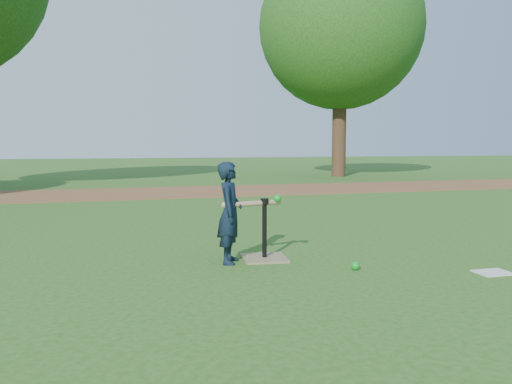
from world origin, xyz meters
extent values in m
plane|color=#285116|center=(0.00, 0.00, 0.00)|extent=(80.00, 80.00, 0.00)
cube|color=brown|center=(0.00, 7.50, 0.01)|extent=(24.00, 3.00, 0.01)
imported|color=black|center=(-0.41, 0.08, 0.49)|extent=(0.35, 0.42, 0.98)
sphere|color=#0D9921|center=(0.63, -0.53, 0.04)|extent=(0.08, 0.08, 0.08)
cube|color=silver|center=(1.76, -0.97, 0.01)|extent=(0.31, 0.24, 0.01)
cube|color=#847453|center=(-0.04, 0.13, 0.01)|extent=(0.48, 0.48, 0.02)
cylinder|color=black|center=(-0.04, 0.13, 0.30)|extent=(0.05, 0.05, 0.55)
cylinder|color=black|center=(-0.04, 0.13, 0.58)|extent=(0.08, 0.08, 0.06)
cylinder|color=tan|center=(-0.16, 0.11, 0.57)|extent=(0.60, 0.18, 0.05)
sphere|color=tan|center=(-0.46, 0.07, 0.57)|extent=(0.06, 0.06, 0.06)
sphere|color=#0D9921|center=(0.07, 0.05, 0.62)|extent=(0.08, 0.08, 0.08)
cylinder|color=#382316|center=(6.50, 12.00, 1.71)|extent=(0.50, 0.50, 3.42)
sphere|color=#285B19|center=(6.50, 12.00, 5.30)|extent=(5.80, 5.80, 5.80)
camera|label=1|loc=(-1.51, -4.56, 1.14)|focal=35.00mm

